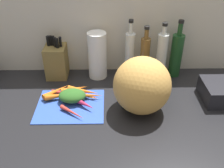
# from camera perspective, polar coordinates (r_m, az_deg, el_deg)

# --- Properties ---
(ground_plane) EXTENTS (1.70, 0.80, 0.03)m
(ground_plane) POSITION_cam_1_polar(r_m,az_deg,el_deg) (1.25, -2.40, -5.75)
(ground_plane) COLOR black
(wall_back) EXTENTS (1.70, 0.03, 0.60)m
(wall_back) POSITION_cam_1_polar(r_m,az_deg,el_deg) (1.44, -2.42, 14.02)
(wall_back) COLOR beige
(wall_back) RESTS_ON ground_plane
(cutting_board) EXTENTS (0.33, 0.27, 0.01)m
(cutting_board) POSITION_cam_1_polar(r_m,az_deg,el_deg) (1.26, -9.37, -4.80)
(cutting_board) COLOR #2D51B7
(cutting_board) RESTS_ON ground_plane
(carrot_0) EXTENTS (0.11, 0.06, 0.02)m
(carrot_0) POSITION_cam_1_polar(r_m,az_deg,el_deg) (1.29, -5.34, -2.85)
(carrot_0) COLOR orange
(carrot_0) RESTS_ON cutting_board
(carrot_1) EXTENTS (0.15, 0.09, 0.02)m
(carrot_1) POSITION_cam_1_polar(r_m,az_deg,el_deg) (1.30, -6.26, -2.33)
(carrot_1) COLOR #B2264C
(carrot_1) RESTS_ON cutting_board
(carrot_2) EXTENTS (0.18, 0.04, 0.03)m
(carrot_2) POSITION_cam_1_polar(r_m,az_deg,el_deg) (1.29, -6.09, -2.59)
(carrot_2) COLOR orange
(carrot_2) RESTS_ON cutting_board
(carrot_3) EXTENTS (0.13, 0.11, 0.02)m
(carrot_3) POSITION_cam_1_polar(r_m,az_deg,el_deg) (1.20, -8.95, -6.36)
(carrot_3) COLOR red
(carrot_3) RESTS_ON cutting_board
(carrot_4) EXTENTS (0.14, 0.06, 0.03)m
(carrot_4) POSITION_cam_1_polar(r_m,az_deg,el_deg) (1.30, -11.92, -2.62)
(carrot_4) COLOR orange
(carrot_4) RESTS_ON cutting_board
(carrot_5) EXTENTS (0.13, 0.11, 0.04)m
(carrot_5) POSITION_cam_1_polar(r_m,az_deg,el_deg) (1.24, -6.59, -4.20)
(carrot_5) COLOR #B2264C
(carrot_5) RESTS_ON cutting_board
(carrot_6) EXTENTS (0.17, 0.08, 0.04)m
(carrot_6) POSITION_cam_1_polar(r_m,az_deg,el_deg) (1.32, -6.55, -1.57)
(carrot_6) COLOR orange
(carrot_6) RESTS_ON cutting_board
(carrot_7) EXTENTS (0.13, 0.13, 0.03)m
(carrot_7) POSITION_cam_1_polar(r_m,az_deg,el_deg) (1.34, -12.47, -1.57)
(carrot_7) COLOR orange
(carrot_7) RESTS_ON cutting_board
(carrot_8) EXTENTS (0.14, 0.07, 0.03)m
(carrot_8) POSITION_cam_1_polar(r_m,az_deg,el_deg) (1.34, -8.45, -1.09)
(carrot_8) COLOR orange
(carrot_8) RESTS_ON cutting_board
(carrot_9) EXTENTS (0.14, 0.05, 0.02)m
(carrot_9) POSITION_cam_1_polar(r_m,az_deg,el_deg) (1.33, -10.55, -1.99)
(carrot_9) COLOR red
(carrot_9) RESTS_ON cutting_board
(carrot_greens_pile) EXTENTS (0.14, 0.10, 0.06)m
(carrot_greens_pile) POSITION_cam_1_polar(r_m,az_deg,el_deg) (1.27, -8.98, -2.63)
(carrot_greens_pile) COLOR #2D6023
(carrot_greens_pile) RESTS_ON cutting_board
(winter_squash) EXTENTS (0.27, 0.26, 0.27)m
(winter_squash) POSITION_cam_1_polar(r_m,az_deg,el_deg) (1.16, 6.79, -0.35)
(winter_squash) COLOR gold
(winter_squash) RESTS_ON ground_plane
(knife_block) EXTENTS (0.12, 0.15, 0.24)m
(knife_block) POSITION_cam_1_polar(r_m,az_deg,el_deg) (1.49, -12.38, 5.26)
(knife_block) COLOR olive
(knife_block) RESTS_ON ground_plane
(paper_towel_roll) EXTENTS (0.10, 0.10, 0.27)m
(paper_towel_roll) POSITION_cam_1_polar(r_m,az_deg,el_deg) (1.42, -3.33, 6.46)
(paper_towel_roll) COLOR white
(paper_towel_roll) RESTS_ON ground_plane
(bottle_0) EXTENTS (0.05, 0.05, 0.34)m
(bottle_0) POSITION_cam_1_polar(r_m,az_deg,el_deg) (1.42, 4.02, 6.62)
(bottle_0) COLOR silver
(bottle_0) RESTS_ON ground_plane
(bottle_1) EXTENTS (0.05, 0.05, 0.31)m
(bottle_1) POSITION_cam_1_polar(r_m,az_deg,el_deg) (1.41, 7.38, 5.92)
(bottle_1) COLOR brown
(bottle_1) RESTS_ON ground_plane
(bottle_2) EXTENTS (0.06, 0.06, 0.33)m
(bottle_2) POSITION_cam_1_polar(r_m,az_deg,el_deg) (1.42, 11.07, 6.22)
(bottle_2) COLOR silver
(bottle_2) RESTS_ON ground_plane
(bottle_3) EXTENTS (0.07, 0.07, 0.33)m
(bottle_3) POSITION_cam_1_polar(r_m,az_deg,el_deg) (1.48, 14.31, 6.49)
(bottle_3) COLOR #19421E
(bottle_3) RESTS_ON ground_plane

